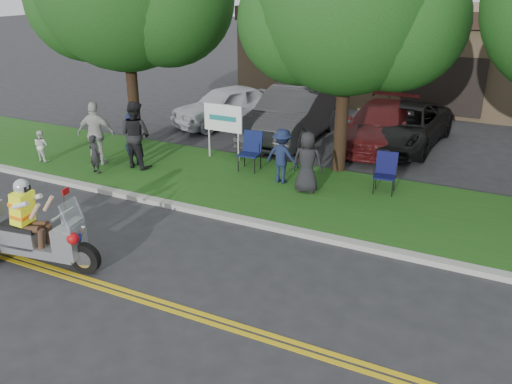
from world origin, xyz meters
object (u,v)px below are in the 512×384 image
at_px(spectator_adult_left, 132,138).
at_px(spectator_adult_right, 96,134).
at_px(parked_car_left, 293,114).
at_px(parked_car_mid, 403,126).
at_px(lawn_chair_a, 251,148).
at_px(lawn_chair_b, 386,170).
at_px(parked_car_far_left, 227,105).
at_px(spectator_adult_mid, 136,135).
at_px(parked_car_right, 380,125).
at_px(trike_scooter, 31,235).

relative_size(spectator_adult_left, spectator_adult_right, 0.84).
xyz_separation_m(parked_car_left, parked_car_mid, (3.50, 0.91, -0.19)).
bearing_deg(lawn_chair_a, spectator_adult_right, -163.41).
distance_m(lawn_chair_b, parked_car_far_left, 8.27).
xyz_separation_m(spectator_adult_left, parked_car_mid, (6.50, 5.67, -0.19)).
relative_size(spectator_adult_mid, parked_car_mid, 0.39).
distance_m(spectator_adult_right, parked_car_right, 8.91).
relative_size(spectator_adult_right, parked_car_far_left, 0.43).
xyz_separation_m(spectator_adult_right, parked_car_right, (6.70, 5.86, -0.33)).
height_order(trike_scooter, parked_car_mid, trike_scooter).
bearing_deg(parked_car_left, spectator_adult_right, -128.00).
bearing_deg(lawn_chair_a, parked_car_left, 89.05).
relative_size(lawn_chair_b, spectator_adult_right, 0.55).
xyz_separation_m(spectator_adult_right, parked_car_far_left, (0.90, 5.94, -0.30)).
bearing_deg(parked_car_mid, parked_car_right, -153.37).
bearing_deg(lawn_chair_a, lawn_chair_b, -4.78).
xyz_separation_m(spectator_adult_right, parked_car_mid, (7.40, 6.15, -0.34)).
height_order(lawn_chair_a, spectator_adult_left, spectator_adult_left).
height_order(lawn_chair_a, parked_car_left, parked_car_left).
xyz_separation_m(lawn_chair_b, parked_car_right, (-1.27, 4.21, 0.01)).
distance_m(lawn_chair_b, spectator_adult_left, 7.17).
distance_m(lawn_chair_a, parked_car_right, 4.93).
distance_m(spectator_adult_mid, spectator_adult_right, 1.21).
bearing_deg(spectator_adult_right, parked_car_right, -160.20).
distance_m(trike_scooter, parked_car_right, 11.49).
bearing_deg(spectator_adult_left, parked_car_far_left, -94.34).
bearing_deg(parked_car_far_left, spectator_adult_right, -73.75).
height_order(lawn_chair_a, parked_car_mid, parked_car_mid).
xyz_separation_m(trike_scooter, parked_car_far_left, (-1.90, 10.89, 0.11)).
bearing_deg(parked_car_right, spectator_adult_left, -138.30).
relative_size(trike_scooter, parked_car_right, 0.57).
relative_size(spectator_adult_left, parked_car_mid, 0.31).
height_order(parked_car_far_left, parked_car_mid, parked_car_far_left).
distance_m(lawn_chair_b, spectator_adult_mid, 6.94).
bearing_deg(spectator_adult_mid, spectator_adult_right, 19.68).
relative_size(lawn_chair_b, parked_car_far_left, 0.24).
bearing_deg(trike_scooter, parked_car_right, 61.29).
xyz_separation_m(trike_scooter, spectator_adult_left, (-1.90, 5.43, 0.26)).
height_order(lawn_chair_b, spectator_adult_right, spectator_adult_right).
relative_size(lawn_chair_b, spectator_adult_mid, 0.53).
bearing_deg(lawn_chair_b, parked_car_far_left, 141.53).
xyz_separation_m(lawn_chair_a, parked_car_far_left, (-3.25, 4.30, 0.01)).
bearing_deg(lawn_chair_a, parked_car_mid, 49.33).
bearing_deg(parked_car_mid, trike_scooter, -108.76).
height_order(trike_scooter, spectator_adult_mid, spectator_adult_mid).
bearing_deg(parked_car_left, parked_car_far_left, 165.56).
xyz_separation_m(parked_car_far_left, parked_car_mid, (6.50, 0.21, -0.04)).
bearing_deg(spectator_adult_left, spectator_adult_right, 23.87).
bearing_deg(spectator_adult_mid, parked_car_mid, -132.86).
relative_size(lawn_chair_a, spectator_adult_right, 0.59).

